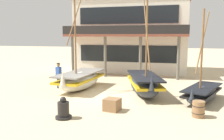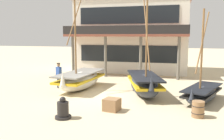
{
  "view_description": "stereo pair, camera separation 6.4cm",
  "coord_description": "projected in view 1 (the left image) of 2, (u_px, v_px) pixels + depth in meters",
  "views": [
    {
      "loc": [
        3.85,
        -13.08,
        3.43
      ],
      "look_at": [
        0.0,
        1.0,
        1.4
      ],
      "focal_mm": 39.06,
      "sensor_mm": 36.0,
      "label": 1
    },
    {
      "loc": [
        3.91,
        -13.06,
        3.43
      ],
      "look_at": [
        0.0,
        1.0,
        1.4
      ],
      "focal_mm": 39.06,
      "sensor_mm": 36.0,
      "label": 2
    }
  ],
  "objects": [
    {
      "name": "fishing_boat_far_right",
      "position": [
        144.0,
        83.0,
        14.38
      ],
      "size": [
        2.81,
        4.77,
        5.8
      ],
      "color": "#2D333D",
      "rests_on": "ground"
    },
    {
      "name": "capstan_winch",
      "position": [
        63.0,
        110.0,
        10.21
      ],
      "size": [
        0.69,
        0.69,
        0.93
      ],
      "color": "black",
      "rests_on": "ground"
    },
    {
      "name": "ground_plane",
      "position": [
        107.0,
        96.0,
        13.97
      ],
      "size": [
        120.0,
        120.0,
        0.0
      ],
      "primitive_type": "plane",
      "color": "#CCB78E"
    },
    {
      "name": "fisherman_by_hull",
      "position": [
        59.0,
        76.0,
        16.14
      ],
      "size": [
        0.42,
        0.34,
        1.68
      ],
      "color": "#33333D",
      "rests_on": "ground"
    },
    {
      "name": "cargo_crate",
      "position": [
        112.0,
        105.0,
        11.29
      ],
      "size": [
        0.8,
        0.8,
        0.57
      ],
      "primitive_type": "cube",
      "rotation": [
        0.0,
        0.0,
        1.4
      ],
      "color": "olive",
      "rests_on": "ground"
    },
    {
      "name": "fishing_boat_near_left",
      "position": [
        202.0,
        93.0,
        12.81
      ],
      "size": [
        2.4,
        3.8,
        4.77
      ],
      "color": "#2D333D",
      "rests_on": "ground"
    },
    {
      "name": "fishing_boat_centre_large",
      "position": [
        80.0,
        80.0,
        15.83
      ],
      "size": [
        2.07,
        4.7,
        6.06
      ],
      "color": "silver",
      "rests_on": "ground"
    },
    {
      "name": "wooden_barrel",
      "position": [
        198.0,
        109.0,
        10.37
      ],
      "size": [
        0.56,
        0.56,
        0.7
      ],
      "color": "olive",
      "rests_on": "ground"
    },
    {
      "name": "harbor_building_main",
      "position": [
        132.0,
        35.0,
        24.26
      ],
      "size": [
        10.92,
        7.73,
        7.1
      ],
      "color": "silver",
      "rests_on": "ground"
    }
  ]
}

